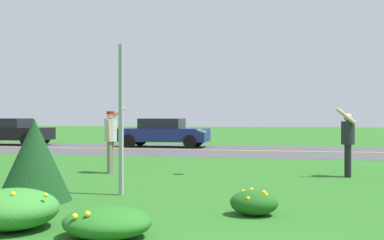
{
  "coord_description": "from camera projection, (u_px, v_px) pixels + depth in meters",
  "views": [
    {
      "loc": [
        0.36,
        -3.46,
        1.54
      ],
      "look_at": [
        -1.8,
        6.7,
        1.47
      ],
      "focal_mm": 44.46,
      "sensor_mm": 36.0,
      "label": 1
    }
  ],
  "objects": [
    {
      "name": "ground_plane",
      "position": [
        278.0,
        176.0,
        12.32
      ],
      "size": [
        120.0,
        120.0,
        0.0
      ],
      "primitive_type": "plane",
      "color": "#26601E"
    },
    {
      "name": "highway_strip",
      "position": [
        284.0,
        151.0,
        21.17
      ],
      "size": [
        120.0,
        7.79,
        0.01
      ],
      "primitive_type": "cube",
      "color": "#424244",
      "rests_on": "ground"
    },
    {
      "name": "highway_center_stripe",
      "position": [
        284.0,
        151.0,
        21.17
      ],
      "size": [
        120.0,
        0.16,
        0.0
      ],
      "primitive_type": "cube",
      "color": "yellow",
      "rests_on": "ground"
    },
    {
      "name": "daylily_clump_near_camera",
      "position": [
        254.0,
        203.0,
        7.42
      ],
      "size": [
        0.75,
        0.62,
        0.41
      ],
      "color": "#1E5619",
      "rests_on": "ground"
    },
    {
      "name": "daylily_clump_front_left",
      "position": [
        12.0,
        209.0,
        6.51
      ],
      "size": [
        1.27,
        1.24,
        0.56
      ],
      "color": "#337F2D",
      "rests_on": "ground"
    },
    {
      "name": "daylily_clump_mid_left",
      "position": [
        107.0,
        222.0,
        6.04
      ],
      "size": [
        1.15,
        1.01,
        0.41
      ],
      "color": "#23661E",
      "rests_on": "ground"
    },
    {
      "name": "sign_post_near_path",
      "position": [
        121.0,
        120.0,
        9.33
      ],
      "size": [
        0.07,
        0.1,
        2.96
      ],
      "color": "#93969B",
      "rests_on": "ground"
    },
    {
      "name": "evergreen_shrub_side",
      "position": [
        34.0,
        160.0,
        8.69
      ],
      "size": [
        1.35,
        1.35,
        1.51
      ],
      "primitive_type": "cone",
      "color": "#143D19",
      "rests_on": "ground"
    },
    {
      "name": "person_thrower_red_cap_gray_shirt",
      "position": [
        111.0,
        135.0,
        12.96
      ],
      "size": [
        0.53,
        0.51,
        1.82
      ],
      "color": "#B2B2B7",
      "rests_on": "ground"
    },
    {
      "name": "person_catcher_dark_shirt",
      "position": [
        348.0,
        139.0,
        12.13
      ],
      "size": [
        0.49,
        0.51,
        1.77
      ],
      "color": "#232328",
      "rests_on": "ground"
    },
    {
      "name": "frisbee_pale_blue",
      "position": [
        202.0,
        131.0,
        12.55
      ],
      "size": [
        0.29,
        0.27,
        0.16
      ],
      "color": "#ADD6E5"
    },
    {
      "name": "car_black_leftmost",
      "position": [
        9.0,
        131.0,
        25.96
      ],
      "size": [
        4.5,
        2.0,
        1.45
      ],
      "color": "black",
      "rests_on": "ground"
    },
    {
      "name": "car_navy_center_left",
      "position": [
        163.0,
        132.0,
        24.15
      ],
      "size": [
        4.5,
        2.0,
        1.45
      ],
      "color": "navy",
      "rests_on": "ground"
    }
  ]
}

